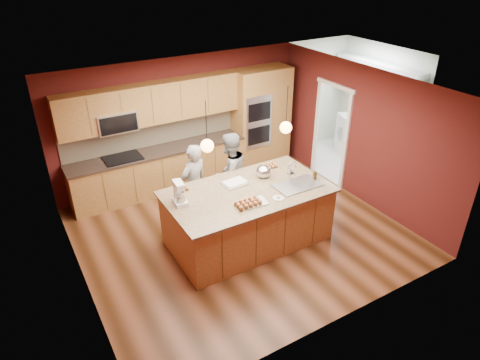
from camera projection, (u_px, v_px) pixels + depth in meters
floor at (240, 232)px, 7.85m from camera, size 5.50×5.50×0.00m
ceiling at (240, 88)px, 6.55m from camera, size 5.50×5.50×0.00m
wall_back at (180, 121)px, 9.09m from camera, size 5.50×0.00×5.50m
wall_front at (342, 245)px, 5.31m from camera, size 5.50×0.00×5.50m
wall_left at (71, 212)px, 5.98m from camera, size 0.00×5.00×5.00m
wall_right at (360, 135)px, 8.43m from camera, size 0.00×5.00×5.00m
cabinet_run at (156, 147)px, 8.77m from camera, size 3.74×0.64×2.30m
oven_column at (261, 118)px, 9.78m from camera, size 1.30×0.62×2.30m
doorway_trim at (331, 135)px, 9.16m from camera, size 0.08×1.11×2.20m
laundry_room at (377, 79)px, 9.75m from camera, size 2.60×2.70×2.70m
pendant_left at (207, 146)px, 6.37m from camera, size 0.20×0.20×0.80m
pendant_right at (286, 127)px, 7.01m from camera, size 0.20×0.20×0.80m
island at (248, 215)px, 7.41m from camera, size 2.76×1.54×1.40m
person_left at (194, 184)px, 7.81m from camera, size 0.66×0.53×1.58m
person_right at (230, 173)px, 8.13m from camera, size 0.92×0.80×1.63m
stand_mixer at (179, 194)px, 6.73m from camera, size 0.22×0.30×0.38m
sheet_cake at (235, 183)px, 7.35m from camera, size 0.45×0.35×0.05m
cooling_rack at (254, 202)px, 6.81m from camera, size 0.44×0.34×0.02m
mixing_bowl at (264, 171)px, 7.53m from camera, size 0.27×0.27×0.23m
plate at (278, 198)px, 6.93m from camera, size 0.19×0.19×0.01m
tumbler at (315, 175)px, 7.49m from camera, size 0.07×0.07×0.14m
phone at (291, 173)px, 7.69m from camera, size 0.13×0.08×0.01m
cupcakes_left at (182, 189)px, 7.14m from camera, size 0.23×0.16×0.07m
cupcakes_rack at (248, 202)px, 6.72m from camera, size 0.43×0.26×0.08m
cupcakes_right at (271, 165)px, 7.91m from camera, size 0.21×0.21×0.06m
washer at (376, 147)px, 10.07m from camera, size 0.70×0.71×0.93m
dryer at (351, 134)px, 10.67m from camera, size 0.76×0.77×0.97m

